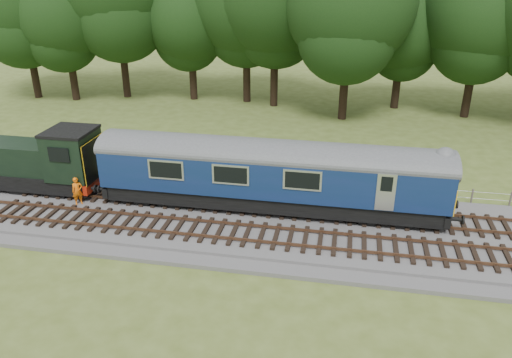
# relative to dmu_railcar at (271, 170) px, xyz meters

# --- Properties ---
(ground) EXTENTS (120.00, 120.00, 0.00)m
(ground) POSITION_rel_dmu_railcar_xyz_m (2.87, -1.40, -2.61)
(ground) COLOR #4E5E22
(ground) RESTS_ON ground
(ballast) EXTENTS (70.00, 7.00, 0.35)m
(ballast) POSITION_rel_dmu_railcar_xyz_m (2.87, -1.40, -2.43)
(ballast) COLOR #4C4C4F
(ballast) RESTS_ON ground
(track_north) EXTENTS (67.20, 2.40, 0.21)m
(track_north) POSITION_rel_dmu_railcar_xyz_m (2.87, -0.00, -2.19)
(track_north) COLOR black
(track_north) RESTS_ON ballast
(track_south) EXTENTS (67.20, 2.40, 0.21)m
(track_south) POSITION_rel_dmu_railcar_xyz_m (2.87, -3.00, -2.19)
(track_south) COLOR black
(track_south) RESTS_ON ballast
(fence) EXTENTS (64.00, 0.12, 1.00)m
(fence) POSITION_rel_dmu_railcar_xyz_m (2.87, 3.10, -2.61)
(fence) COLOR #6B6054
(fence) RESTS_ON ground
(tree_line) EXTENTS (70.00, 8.00, 18.00)m
(tree_line) POSITION_rel_dmu_railcar_xyz_m (2.87, 20.60, -2.61)
(tree_line) COLOR black
(tree_line) RESTS_ON ground
(dmu_railcar) EXTENTS (18.05, 2.86, 3.88)m
(dmu_railcar) POSITION_rel_dmu_railcar_xyz_m (0.00, 0.00, 0.00)
(dmu_railcar) COLOR black
(dmu_railcar) RESTS_ON ground
(shunter_loco) EXTENTS (8.92, 2.60, 3.38)m
(shunter_loco) POSITION_rel_dmu_railcar_xyz_m (-13.93, 0.00, -0.63)
(shunter_loco) COLOR black
(shunter_loco) RESTS_ON ground
(worker) EXTENTS (0.67, 0.65, 1.56)m
(worker) POSITION_rel_dmu_railcar_xyz_m (-10.36, -1.46, -1.48)
(worker) COLOR orange
(worker) RESTS_ON ballast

